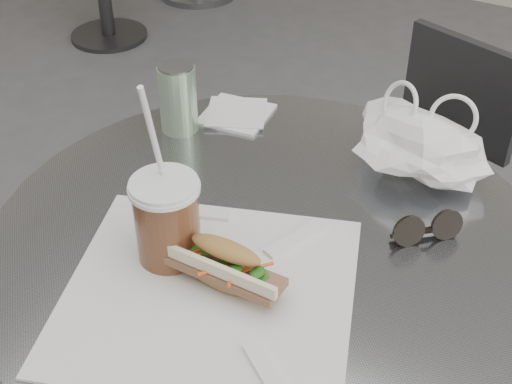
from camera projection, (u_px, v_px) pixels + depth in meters
The scene contains 9 objects.
cafe_table at pixel (265, 365), 1.13m from camera, with size 0.76×0.76×0.74m.
chair_far at pixel (409, 207), 1.69m from camera, with size 0.38×0.41×0.70m.
sandwich_paper at pixel (209, 292), 0.87m from camera, with size 0.35×0.33×0.00m, color white.
banh_mi at pixel (224, 266), 0.86m from camera, with size 0.19×0.08×0.07m.
iced_coffee at pixel (167, 219), 0.89m from camera, with size 0.09×0.09×0.26m.
sunglasses at pixel (427, 229), 0.94m from camera, with size 0.08×0.08×0.04m.
plastic_bag at pixel (417, 147), 1.04m from camera, with size 0.19×0.15×0.10m, color white, non-canonical shape.
napkin_stack at pixel (236, 114), 1.20m from camera, with size 0.13×0.13×0.01m.
drink_can at pixel (178, 98), 1.14m from camera, with size 0.06×0.06×0.12m.
Camera 1 is at (0.35, -0.44, 1.37)m, focal length 50.00 mm.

